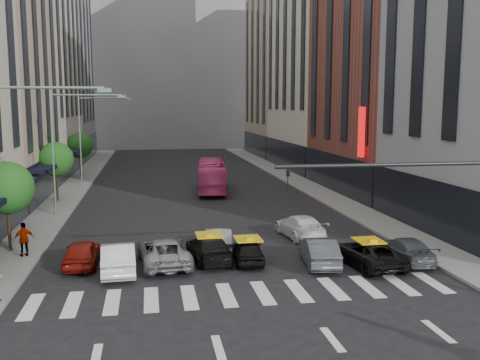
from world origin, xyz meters
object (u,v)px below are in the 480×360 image
streetlamp_far (89,127)px  taxi_center (248,251)px  streetlamp_near (11,156)px  car_white_front (118,258)px  car_red (82,253)px  pedestrian_far (24,239)px  bus (212,176)px  streetlamp_mid (66,136)px  taxi_left (209,248)px

streetlamp_far → taxi_center: bearing=-70.1°
streetlamp_near → car_white_front: 6.88m
car_white_front → taxi_center: (6.54, 0.53, -0.12)m
car_red → pedestrian_far: (-3.18, 1.86, 0.37)m
bus → pedestrian_far: bus is taller
streetlamp_near → streetlamp_mid: (0.00, 16.00, 0.00)m
taxi_left → bus: (2.87, 23.01, 0.80)m
streetlamp_far → taxi_center: 32.29m
streetlamp_near → pedestrian_far: 6.83m
car_white_front → bus: bus is taller
streetlamp_near → car_white_front: (4.30, 1.52, -5.16)m
taxi_left → bus: bus is taller
streetlamp_far → pedestrian_far: (-0.73, -27.24, -4.84)m
car_red → taxi_center: size_ratio=1.10×
car_white_front → taxi_center: size_ratio=1.23×
streetlamp_near → car_red: (2.45, 2.90, -5.22)m
streetlamp_mid → taxi_center: size_ratio=2.45×
car_red → car_white_front: size_ratio=0.89×
pedestrian_far → streetlamp_near: bearing=72.8°
streetlamp_mid → taxi_center: streetlamp_mid is taller
taxi_left → taxi_center: (1.94, -0.75, -0.05)m
taxi_left → car_red: bearing=-6.0°
car_white_front → taxi_left: (4.60, 1.28, -0.07)m
taxi_left → bus: size_ratio=0.44×
streetlamp_mid → taxi_center: (10.84, -13.95, -5.28)m
streetlamp_near → taxi_left: 10.69m
streetlamp_mid → car_white_front: bearing=-73.5°
taxi_left → streetlamp_far: bearing=-78.1°
car_white_front → taxi_left: size_ratio=0.97×
streetlamp_mid → streetlamp_far: bearing=90.0°
streetlamp_mid → bus: 15.95m
car_red → car_white_front: bearing=145.0°
streetlamp_mid → bus: bearing=39.8°
streetlamp_mid → pedestrian_far: 12.26m
car_red → streetlamp_near: bearing=51.7°
streetlamp_far → streetlamp_mid: bearing=-90.0°
car_red → car_white_front: (1.85, -1.39, 0.06)m
taxi_center → streetlamp_near: bearing=14.8°
car_red → taxi_left: bearing=-179.2°
taxi_left → taxi_center: size_ratio=1.27×
bus → taxi_center: bearing=93.8°
taxi_center → bus: bus is taller
streetlamp_mid → streetlamp_far: size_ratio=1.00×
taxi_center → bus: bearing=-88.2°
streetlamp_near → bus: streetlamp_near is taller
streetlamp_near → bus: size_ratio=0.85×
taxi_center → pedestrian_far: size_ratio=2.02×
taxi_center → car_white_front: bearing=8.7°
bus → taxi_left: bearing=89.0°
streetlamp_near → bus: 28.71m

